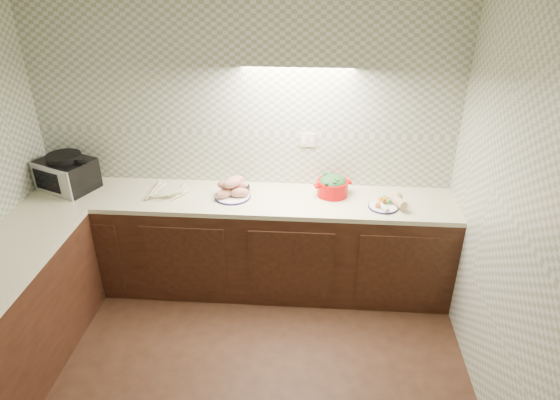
# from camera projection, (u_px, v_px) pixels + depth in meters

# --- Properties ---
(room) EXTENTS (3.60, 3.60, 2.60)m
(room) POSITION_uv_depth(u_px,v_px,m) (192.00, 207.00, 2.54)
(room) COLOR black
(room) RESTS_ON ground
(counter) EXTENTS (3.60, 3.60, 0.90)m
(counter) POSITION_uv_depth(u_px,v_px,m) (137.00, 298.00, 3.74)
(counter) COLOR black
(counter) RESTS_ON ground
(toaster_oven) EXTENTS (0.54, 0.49, 0.32)m
(toaster_oven) POSITION_uv_depth(u_px,v_px,m) (67.00, 173.00, 4.28)
(toaster_oven) COLOR black
(toaster_oven) RESTS_ON counter
(parsnip_pile) EXTENTS (0.42, 0.38, 0.07)m
(parsnip_pile) POSITION_uv_depth(u_px,v_px,m) (164.00, 191.00, 4.23)
(parsnip_pile) COLOR beige
(parsnip_pile) RESTS_ON counter
(sweet_potato_plate) EXTENTS (0.31, 0.31, 0.18)m
(sweet_potato_plate) POSITION_uv_depth(u_px,v_px,m) (232.00, 189.00, 4.18)
(sweet_potato_plate) COLOR #100F3B
(sweet_potato_plate) RESTS_ON counter
(onion_bowl) EXTENTS (0.13, 0.13, 0.10)m
(onion_bowl) POSITION_uv_depth(u_px,v_px,m) (242.00, 187.00, 4.29)
(onion_bowl) COLOR black
(onion_bowl) RESTS_ON counter
(dutch_oven) EXTENTS (0.34, 0.34, 0.18)m
(dutch_oven) POSITION_uv_depth(u_px,v_px,m) (333.00, 185.00, 4.20)
(dutch_oven) COLOR #C10001
(dutch_oven) RESTS_ON counter
(veg_plate) EXTENTS (0.31, 0.31, 0.12)m
(veg_plate) POSITION_uv_depth(u_px,v_px,m) (389.00, 201.00, 4.05)
(veg_plate) COLOR #100F3B
(veg_plate) RESTS_ON counter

